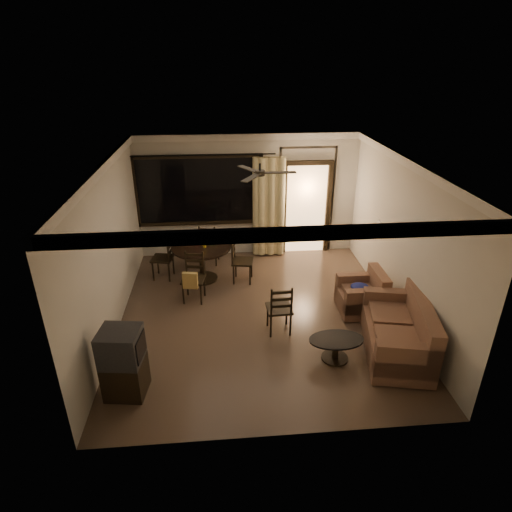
{
  "coord_description": "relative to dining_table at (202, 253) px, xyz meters",
  "views": [
    {
      "loc": [
        -0.65,
        -6.59,
        4.37
      ],
      "look_at": [
        -0.04,
        0.2,
        1.11
      ],
      "focal_mm": 30.0,
      "sensor_mm": 36.0,
      "label": 1
    }
  ],
  "objects": [
    {
      "name": "ground",
      "position": [
        1.06,
        -1.48,
        -0.61
      ],
      "size": [
        5.5,
        5.5,
        0.0
      ],
      "primitive_type": "plane",
      "color": "#7F6651",
      "rests_on": "ground"
    },
    {
      "name": "room_shell",
      "position": [
        1.65,
        0.29,
        1.22
      ],
      "size": [
        5.5,
        6.7,
        5.5
      ],
      "color": "beige",
      "rests_on": "ground"
    },
    {
      "name": "dining_table",
      "position": [
        0.0,
        0.0,
        0.0
      ],
      "size": [
        1.23,
        1.23,
        0.99
      ],
      "rotation": [
        0.0,
        0.0,
        -0.18
      ],
      "color": "black",
      "rests_on": "ground"
    },
    {
      "name": "dining_chair_west",
      "position": [
        -0.83,
        0.15,
        -0.32
      ],
      "size": [
        0.49,
        0.49,
        0.95
      ],
      "rotation": [
        0.0,
        0.0,
        -1.75
      ],
      "color": "black",
      "rests_on": "ground"
    },
    {
      "name": "dining_chair_east",
      "position": [
        0.82,
        -0.15,
        -0.32
      ],
      "size": [
        0.49,
        0.49,
        0.95
      ],
      "rotation": [
        0.0,
        0.0,
        1.4
      ],
      "color": "black",
      "rests_on": "ground"
    },
    {
      "name": "dining_chair_south",
      "position": [
        -0.15,
        -0.84,
        -0.3
      ],
      "size": [
        0.49,
        0.53,
        0.95
      ],
      "rotation": [
        0.0,
        0.0,
        -0.18
      ],
      "color": "black",
      "rests_on": "ground"
    },
    {
      "name": "dining_chair_north",
      "position": [
        0.14,
        0.77,
        -0.32
      ],
      "size": [
        0.49,
        0.49,
        0.95
      ],
      "rotation": [
        0.0,
        0.0,
        2.97
      ],
      "color": "black",
      "rests_on": "ground"
    },
    {
      "name": "tv_cabinet",
      "position": [
        -0.99,
        -3.28,
        -0.08
      ],
      "size": [
        0.61,
        0.56,
        1.04
      ],
      "rotation": [
        0.0,
        0.0,
        -0.13
      ],
      "color": "black",
      "rests_on": "ground"
    },
    {
      "name": "sofa",
      "position": [
        3.17,
        -2.76,
        -0.24
      ],
      "size": [
        1.23,
        1.84,
        0.91
      ],
      "rotation": [
        0.0,
        0.0,
        -0.21
      ],
      "color": "#4E3324",
      "rests_on": "ground"
    },
    {
      "name": "armchair",
      "position": [
        2.98,
        -1.51,
        -0.28
      ],
      "size": [
        0.79,
        0.79,
        0.79
      ],
      "rotation": [
        0.0,
        0.0,
        -0.01
      ],
      "color": "#4E3324",
      "rests_on": "ground"
    },
    {
      "name": "coffee_table",
      "position": [
        2.12,
        -2.82,
        -0.36
      ],
      "size": [
        0.86,
        0.51,
        0.38
      ],
      "rotation": [
        0.0,
        0.0,
        -0.01
      ],
      "color": "black",
      "rests_on": "ground"
    },
    {
      "name": "side_chair",
      "position": [
        1.34,
        -2.01,
        -0.33
      ],
      "size": [
        0.43,
        0.43,
        0.94
      ],
      "rotation": [
        0.0,
        0.0,
        3.18
      ],
      "color": "black",
      "rests_on": "ground"
    }
  ]
}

